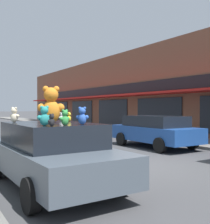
% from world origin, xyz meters
% --- Properties ---
extents(ground_plane, '(260.00, 260.00, 0.00)m').
position_xyz_m(ground_plane, '(0.00, 0.00, 0.00)').
color(ground_plane, '#424244').
extents(storefront_row, '(14.06, 37.71, 6.01)m').
position_xyz_m(storefront_row, '(13.47, 12.26, 3.00)').
color(storefront_row, brown).
rests_on(storefront_row, ground_plane).
extents(plush_art_car, '(2.08, 4.45, 1.41)m').
position_xyz_m(plush_art_car, '(-3.02, -0.74, 0.75)').
color(plush_art_car, '#4C5660').
rests_on(plush_art_car, ground_plane).
extents(teddy_bear_giant, '(0.63, 0.44, 0.83)m').
position_xyz_m(teddy_bear_giant, '(-3.03, -0.77, 1.81)').
color(teddy_bear_giant, orange).
rests_on(teddy_bear_giant, plush_art_car).
extents(teddy_bear_green, '(0.24, 0.16, 0.31)m').
position_xyz_m(teddy_bear_green, '(-3.10, -1.68, 1.56)').
color(teddy_bear_green, green).
rests_on(teddy_bear_green, plush_art_car).
extents(teddy_bear_black, '(0.18, 0.14, 0.24)m').
position_xyz_m(teddy_bear_black, '(-3.44, -1.85, 1.53)').
color(teddy_bear_black, black).
rests_on(teddy_bear_black, plush_art_car).
extents(teddy_bear_blue, '(0.26, 0.24, 0.36)m').
position_xyz_m(teddy_bear_blue, '(-2.69, -1.61, 1.59)').
color(teddy_bear_blue, blue).
rests_on(teddy_bear_blue, plush_art_car).
extents(teddy_bear_yellow, '(0.16, 0.15, 0.23)m').
position_xyz_m(teddy_bear_yellow, '(-2.37, -0.28, 1.52)').
color(teddy_bear_yellow, yellow).
rests_on(teddy_bear_yellow, plush_art_car).
extents(teddy_bear_teal, '(0.28, 0.17, 0.38)m').
position_xyz_m(teddy_bear_teal, '(-3.49, -1.62, 1.60)').
color(teddy_bear_teal, teal).
rests_on(teddy_bear_teal, plush_art_car).
extents(teddy_bear_cream, '(0.22, 0.26, 0.36)m').
position_xyz_m(teddy_bear_cream, '(-3.64, -0.01, 1.59)').
color(teddy_bear_cream, beige).
rests_on(teddy_bear_cream, plush_art_car).
extents(teddy_bear_white, '(0.17, 0.12, 0.22)m').
position_xyz_m(teddy_bear_white, '(-2.45, -0.01, 1.52)').
color(teddy_bear_white, white).
rests_on(teddy_bear_white, plush_art_car).
extents(parked_car_far_center, '(2.02, 4.15, 1.40)m').
position_xyz_m(parked_car_far_center, '(3.13, 2.65, 0.76)').
color(parked_car_far_center, '#1E4793').
rests_on(parked_car_far_center, ground_plane).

